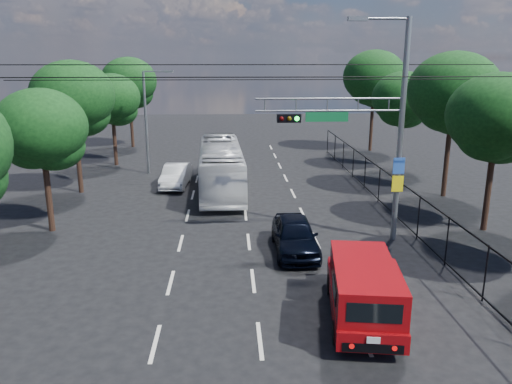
{
  "coord_description": "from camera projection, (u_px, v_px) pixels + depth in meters",
  "views": [
    {
      "loc": [
        -0.81,
        -12.75,
        7.88
      ],
      "look_at": [
        0.22,
        6.08,
        2.8
      ],
      "focal_mm": 35.0,
      "sensor_mm": 36.0,
      "label": 1
    }
  ],
  "objects": [
    {
      "name": "tree_right_b",
      "position": [
        497.0,
        123.0,
        22.37
      ],
      "size": [
        4.5,
        4.5,
        7.31
      ],
      "color": "black",
      "rests_on": "ground"
    },
    {
      "name": "tree_right_e",
      "position": [
        374.0,
        82.0,
        42.41
      ],
      "size": [
        5.28,
        5.28,
        8.58
      ],
      "color": "black",
      "rests_on": "ground"
    },
    {
      "name": "red_pickup",
      "position": [
        363.0,
        289.0,
        15.28
      ],
      "size": [
        2.62,
        5.46,
        1.96
      ],
      "color": "black",
      "rests_on": "ground"
    },
    {
      "name": "tree_left_d",
      "position": [
        112.0,
        102.0,
        36.79
      ],
      "size": [
        4.2,
        4.2,
        6.83
      ],
      "color": "black",
      "rests_on": "ground"
    },
    {
      "name": "tree_right_d",
      "position": [
        403.0,
        103.0,
        34.96
      ],
      "size": [
        4.32,
        4.32,
        7.02
      ],
      "color": "black",
      "rests_on": "ground"
    },
    {
      "name": "utility_wires",
      "position": [
        247.0,
        74.0,
        21.03
      ],
      "size": [
        22.0,
        5.04,
        0.74
      ],
      "color": "black",
      "rests_on": "ground"
    },
    {
      "name": "ground",
      "position": [
        260.0,
        340.0,
        14.39
      ],
      "size": [
        120.0,
        120.0,
        0.0
      ],
      "primitive_type": "plane",
      "color": "black",
      "rests_on": "ground"
    },
    {
      "name": "tree_left_c",
      "position": [
        74.0,
        102.0,
        28.88
      ],
      "size": [
        4.8,
        4.8,
        7.8
      ],
      "color": "black",
      "rests_on": "ground"
    },
    {
      "name": "white_van",
      "position": [
        176.0,
        176.0,
        31.47
      ],
      "size": [
        1.76,
        4.31,
        1.39
      ],
      "primitive_type": "imported",
      "rotation": [
        0.0,
        0.0,
        -0.07
      ],
      "color": "silver",
      "rests_on": "ground"
    },
    {
      "name": "tree_left_b",
      "position": [
        42.0,
        134.0,
        22.38
      ],
      "size": [
        4.08,
        4.08,
        6.63
      ],
      "color": "black",
      "rests_on": "ground"
    },
    {
      "name": "streetlight_left",
      "position": [
        148.0,
        117.0,
        34.24
      ],
      "size": [
        2.09,
        0.22,
        7.08
      ],
      "color": "slate",
      "rests_on": "ground"
    },
    {
      "name": "signal_mast",
      "position": [
        373.0,
        123.0,
        21.01
      ],
      "size": [
        6.43,
        0.39,
        9.5
      ],
      "color": "slate",
      "rests_on": "ground"
    },
    {
      "name": "lane_markings",
      "position": [
        244.0,
        204.0,
        27.89
      ],
      "size": [
        6.12,
        38.0,
        0.01
      ],
      "color": "beige",
      "rests_on": "ground"
    },
    {
      "name": "navy_hatchback",
      "position": [
        295.0,
        235.0,
        20.76
      ],
      "size": [
        1.77,
        4.37,
        1.49
      ],
      "primitive_type": "imported",
      "rotation": [
        0.0,
        0.0,
        -0.0
      ],
      "color": "black",
      "rests_on": "ground"
    },
    {
      "name": "tree_left_e",
      "position": [
        129.0,
        85.0,
        44.28
      ],
      "size": [
        4.92,
        4.92,
        7.99
      ],
      "color": "black",
      "rests_on": "ground"
    },
    {
      "name": "white_bus",
      "position": [
        221.0,
        167.0,
        30.27
      ],
      "size": [
        2.85,
        10.66,
        2.95
      ],
      "primitive_type": "imported",
      "rotation": [
        0.0,
        0.0,
        0.04
      ],
      "color": "silver",
      "rests_on": "ground"
    },
    {
      "name": "tree_right_c",
      "position": [
        453.0,
        97.0,
        28.01
      ],
      "size": [
        5.1,
        5.1,
        8.29
      ],
      "color": "black",
      "rests_on": "ground"
    },
    {
      "name": "fence_right",
      "position": [
        389.0,
        192.0,
        26.26
      ],
      "size": [
        0.06,
        34.03,
        2.0
      ],
      "color": "black",
      "rests_on": "ground"
    }
  ]
}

